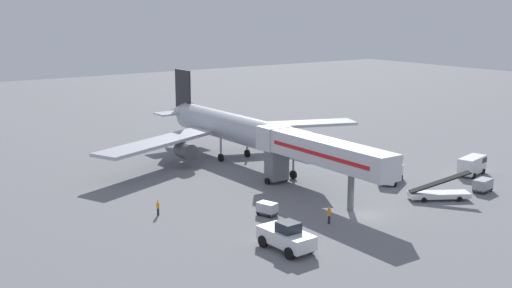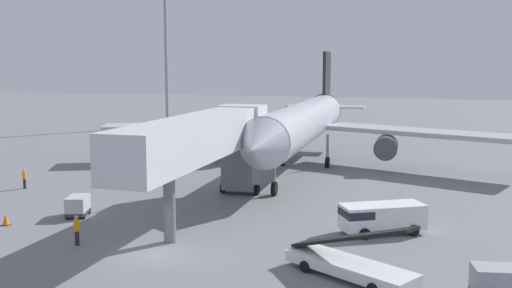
{
  "view_description": "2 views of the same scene",
  "coord_description": "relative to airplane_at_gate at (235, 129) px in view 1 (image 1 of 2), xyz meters",
  "views": [
    {
      "loc": [
        -46.22,
        -45.45,
        21.26
      ],
      "look_at": [
        -0.18,
        20.27,
        4.08
      ],
      "focal_mm": 44.73,
      "sensor_mm": 36.0,
      "label": 1
    },
    {
      "loc": [
        13.66,
        -28.19,
        10.35
      ],
      "look_at": [
        0.34,
        18.0,
        3.72
      ],
      "focal_mm": 41.32,
      "sensor_mm": 36.0,
      "label": 2
    }
  ],
  "objects": [
    {
      "name": "service_van_far_left",
      "position": [
        20.66,
        -24.61,
        -3.12
      ],
      "size": [
        5.16,
        3.07,
        2.38
      ],
      "color": "white",
      "rests_on": "ground"
    },
    {
      "name": "baggage_cart_mid_left",
      "position": [
        14.93,
        -30.37,
        -3.61
      ],
      "size": [
        2.66,
        1.84,
        1.55
      ],
      "color": "#38383D",
      "rests_on": "ground"
    },
    {
      "name": "ground_crew_worker_foreground",
      "position": [
        -7.43,
        -28.49,
        -3.53
      ],
      "size": [
        0.46,
        0.46,
        1.76
      ],
      "color": "#1E2333",
      "rests_on": "ground"
    },
    {
      "name": "baggage_cart_near_left",
      "position": [
        -11.02,
        -22.83,
        -3.69
      ],
      "size": [
        1.81,
        2.31,
        1.39
      ],
      "color": "#38383D",
      "rests_on": "ground"
    },
    {
      "name": "belt_loader_truck",
      "position": [
        8.22,
        -29.43,
        -3.69
      ],
      "size": [
        6.85,
        5.16,
        3.23
      ],
      "color": "white",
      "rests_on": "ground"
    },
    {
      "name": "service_van_near_center",
      "position": [
        9.03,
        -21.26,
        -3.41
      ],
      "size": [
        5.4,
        4.18,
        1.81
      ],
      "color": "white",
      "rests_on": "ground"
    },
    {
      "name": "ground_plane",
      "position": [
        -2.22,
        -28.77,
        -4.46
      ],
      "size": [
        300.0,
        300.0,
        0.0
      ],
      "primitive_type": "plane",
      "color": "slate"
    },
    {
      "name": "safety_cone_bravo",
      "position": [
        -14.23,
        -26.09,
        -4.09
      ],
      "size": [
        0.5,
        0.5,
        0.76
      ],
      "color": "black",
      "rests_on": "ground"
    },
    {
      "name": "airplane_at_gate",
      "position": [
        0.0,
        0.0,
        0.0
      ],
      "size": [
        43.38,
        38.62,
        11.71
      ],
      "color": "#B7BCC6",
      "rests_on": "ground"
    },
    {
      "name": "jet_bridge",
      "position": [
        -2.57,
        -20.43,
        0.82
      ],
      "size": [
        3.46,
        20.99,
        7.04
      ],
      "color": "silver",
      "rests_on": "ground"
    },
    {
      "name": "ground_crew_worker_midground",
      "position": [
        -20.33,
        -16.23,
        -3.59
      ],
      "size": [
        0.44,
        0.44,
        1.66
      ],
      "color": "#1E2333",
      "rests_on": "ground"
    },
    {
      "name": "pushback_tug",
      "position": [
        -15.34,
        -31.71,
        -3.2
      ],
      "size": [
        2.97,
        5.75,
        2.71
      ],
      "color": "white",
      "rests_on": "ground"
    },
    {
      "name": "safety_cone_alpha",
      "position": [
        20.15,
        -13.07,
        -4.16
      ],
      "size": [
        0.4,
        0.4,
        0.62
      ],
      "color": "black",
      "rests_on": "ground"
    }
  ]
}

